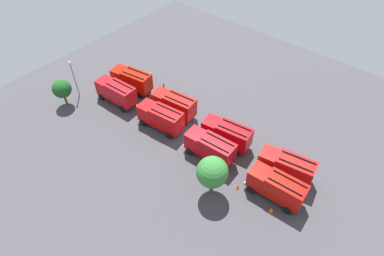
{
  "coord_description": "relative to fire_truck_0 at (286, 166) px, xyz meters",
  "views": [
    {
      "loc": [
        -21.66,
        25.95,
        35.13
      ],
      "look_at": [
        0.0,
        0.0,
        1.4
      ],
      "focal_mm": 30.68,
      "sensor_mm": 36.0,
      "label": 1
    }
  ],
  "objects": [
    {
      "name": "ground_plane",
      "position": [
        14.16,
        1.86,
        -2.15
      ],
      "size": [
        65.78,
        65.78,
        0.0
      ],
      "primitive_type": "plane",
      "color": "#423F44"
    },
    {
      "name": "fire_truck_0",
      "position": [
        0.0,
        0.0,
        0.0
      ],
      "size": [
        7.51,
        3.72,
        3.88
      ],
      "rotation": [
        0.0,
        0.0,
        0.17
      ],
      "color": "#AF1512",
      "rests_on": "ground"
    },
    {
      "name": "fire_truck_1",
      "position": [
        9.26,
        0.11,
        0.0
      ],
      "size": [
        7.46,
        3.53,
        3.88
      ],
      "rotation": [
        0.0,
        0.0,
        0.13
      ],
      "color": "#B5080F",
      "rests_on": "ground"
    },
    {
      "name": "fire_truck_2",
      "position": [
        19.18,
        0.2,
        0.0
      ],
      "size": [
        7.43,
        3.42,
        3.88
      ],
      "rotation": [
        0.0,
        0.0,
        0.12
      ],
      "color": "#AC100B",
      "rests_on": "ground"
    },
    {
      "name": "fire_truck_3",
      "position": [
        28.83,
        0.06,
        0.0
      ],
      "size": [
        7.5,
        3.68,
        3.88
      ],
      "rotation": [
        0.0,
        0.0,
        0.16
      ],
      "color": "#AD1102",
      "rests_on": "ground"
    },
    {
      "name": "fire_truck_4",
      "position": [
        -0.59,
        3.53,
        0.0
      ],
      "size": [
        7.32,
        3.08,
        3.88
      ],
      "rotation": [
        0.0,
        0.0,
        0.06
      ],
      "color": "#B20E06",
      "rests_on": "ground"
    },
    {
      "name": "fire_truck_5",
      "position": [
        9.49,
        3.63,
        0.0
      ],
      "size": [
        7.34,
        3.13,
        3.88
      ],
      "rotation": [
        0.0,
        0.0,
        0.06
      ],
      "color": "#B00710",
      "rests_on": "ground"
    },
    {
      "name": "fire_truck_6",
      "position": [
        18.72,
        3.62,
        0.0
      ],
      "size": [
        7.44,
        3.43,
        3.88
      ],
      "rotation": [
        0.0,
        0.0,
        0.12
      ],
      "color": "#B70809",
      "rests_on": "ground"
    },
    {
      "name": "fire_truck_7",
      "position": [
        28.29,
        3.91,
        0.0
      ],
      "size": [
        7.32,
        3.08,
        3.88
      ],
      "rotation": [
        0.0,
        0.0,
        0.06
      ],
      "color": "#B50E16",
      "rests_on": "ground"
    },
    {
      "name": "firefighter_0",
      "position": [
        28.17,
        -3.63,
        -1.12
      ],
      "size": [
        0.43,
        0.3,
        1.83
      ],
      "rotation": [
        0.0,
        0.0,
        4.76
      ],
      "color": "black",
      "rests_on": "ground"
    },
    {
      "name": "firefighter_1",
      "position": [
        24.31,
        -2.87,
        -1.14
      ],
      "size": [
        0.47,
        0.46,
        1.79
      ],
      "rotation": [
        0.0,
        0.0,
        3.95
      ],
      "color": "black",
      "rests_on": "ground"
    },
    {
      "name": "tree_0",
      "position": [
        5.87,
        8.05,
        1.9
      ],
      "size": [
        3.88,
        3.88,
        6.02
      ],
      "color": "brown",
      "rests_on": "ground"
    },
    {
      "name": "tree_1",
      "position": [
        34.38,
        9.61,
        0.96
      ],
      "size": [
        2.98,
        2.98,
        4.63
      ],
      "color": "brown",
      "rests_on": "ground"
    },
    {
      "name": "traffic_cone_0",
      "position": [
        3.57,
        5.44,
        -1.83
      ],
      "size": [
        0.45,
        0.45,
        0.64
      ],
      "primitive_type": "cone",
      "color": "#F2600C",
      "rests_on": "ground"
    },
    {
      "name": "traffic_cone_1",
      "position": [
        -1.41,
        5.59,
        -1.78
      ],
      "size": [
        0.52,
        0.52,
        0.75
      ],
      "primitive_type": "cone",
      "color": "#F2600C",
      "rests_on": "ground"
    },
    {
      "name": "traffic_cone_2",
      "position": [
        2.93,
        -2.62,
        -1.86
      ],
      "size": [
        0.41,
        0.41,
        0.59
      ],
      "primitive_type": "cone",
      "color": "#F2600C",
      "rests_on": "ground"
    },
    {
      "name": "lamppost",
      "position": [
        34.76,
        6.87,
        1.73
      ],
      "size": [
        0.36,
        0.36,
        6.63
      ],
      "color": "slate",
      "rests_on": "ground"
    }
  ]
}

